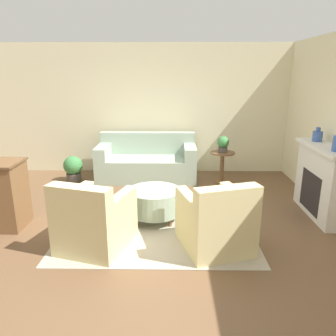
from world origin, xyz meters
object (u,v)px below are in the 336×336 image
(couch, at_px, (147,163))
(armchair_right, at_px, (216,223))
(side_table, at_px, (222,162))
(vase_mantel_near, at_px, (318,136))
(ottoman_table, at_px, (154,201))
(potted_plant_floor, at_px, (73,168))
(potted_plant_on_side_table, at_px, (223,144))
(armchair_left, at_px, (94,222))

(couch, relative_size, armchair_right, 1.93)
(side_table, bearing_deg, vase_mantel_near, -43.81)
(ottoman_table, height_order, potted_plant_floor, potted_plant_floor)
(couch, bearing_deg, potted_plant_on_side_table, -9.15)
(side_table, distance_m, vase_mantel_near, 1.97)
(armchair_right, relative_size, vase_mantel_near, 4.68)
(armchair_left, bearing_deg, potted_plant_floor, 111.51)
(vase_mantel_near, xyz_separation_m, potted_plant_on_side_table, (-1.31, 1.25, -0.40))
(couch, height_order, side_table, couch)
(side_table, bearing_deg, armchair_left, -126.99)
(couch, height_order, potted_plant_on_side_table, potted_plant_on_side_table)
(armchair_right, relative_size, potted_plant_floor, 1.99)
(potted_plant_on_side_table, height_order, potted_plant_floor, potted_plant_on_side_table)
(ottoman_table, height_order, potted_plant_on_side_table, potted_plant_on_side_table)
(couch, relative_size, potted_plant_on_side_table, 6.34)
(ottoman_table, xyz_separation_m, potted_plant_floor, (-1.79, 1.86, -0.02))
(couch, height_order, ottoman_table, couch)
(armchair_right, distance_m, side_table, 2.70)
(couch, distance_m, potted_plant_floor, 1.53)
(couch, distance_m, potted_plant_on_side_table, 1.65)
(armchair_right, xyz_separation_m, potted_plant_floor, (-2.62, 2.71, -0.07))
(potted_plant_floor, bearing_deg, armchair_right, -45.98)
(armchair_left, bearing_deg, side_table, 53.01)
(potted_plant_floor, bearing_deg, armchair_left, -68.49)
(couch, distance_m, side_table, 1.58)
(ottoman_table, height_order, side_table, side_table)
(side_table, relative_size, potted_plant_floor, 1.21)
(potted_plant_floor, bearing_deg, potted_plant_on_side_table, -0.88)
(ottoman_table, bearing_deg, potted_plant_floor, 133.87)
(armchair_right, bearing_deg, potted_plant_floor, 134.02)
(ottoman_table, relative_size, potted_plant_on_side_table, 2.49)
(armchair_right, bearing_deg, armchair_left, 180.00)
(side_table, xyz_separation_m, potted_plant_on_side_table, (0.00, 0.00, 0.38))
(couch, relative_size, potted_plant_floor, 3.84)
(armchair_right, height_order, potted_plant_floor, armchair_right)
(armchair_left, distance_m, ottoman_table, 1.12)
(armchair_right, bearing_deg, side_table, 80.30)
(armchair_right, xyz_separation_m, potted_plant_on_side_table, (0.46, 2.67, 0.46))
(armchair_right, height_order, side_table, armchair_right)
(ottoman_table, relative_size, side_table, 1.25)
(armchair_right, height_order, vase_mantel_near, vase_mantel_near)
(armchair_left, relative_size, potted_plant_floor, 1.99)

